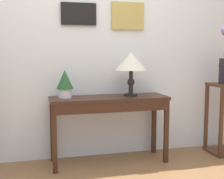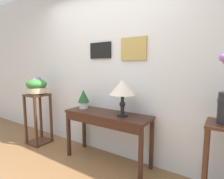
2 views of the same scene
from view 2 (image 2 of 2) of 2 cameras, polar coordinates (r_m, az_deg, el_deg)
back_wall_with_art at (r=2.71m, az=-0.46°, el=8.17°), size 9.00×0.13×2.80m
console_table at (r=2.48m, az=-1.96°, el=-9.98°), size 1.26×0.41×0.72m
table_lamp at (r=2.27m, az=3.44°, el=0.29°), size 0.34×0.34×0.47m
potted_plant_on_console at (r=2.74m, az=-9.23°, el=-2.77°), size 0.18×0.18×0.29m
pedestal_stand_left at (r=3.43m, az=-22.80°, el=-8.72°), size 0.35×0.35×0.89m
planter_bowl_wide_left at (r=3.32m, az=-23.29°, el=1.05°), size 0.34×0.34×0.31m
pedestal_stand_right at (r=2.12m, az=32.52°, el=-20.25°), size 0.35×0.35×0.84m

